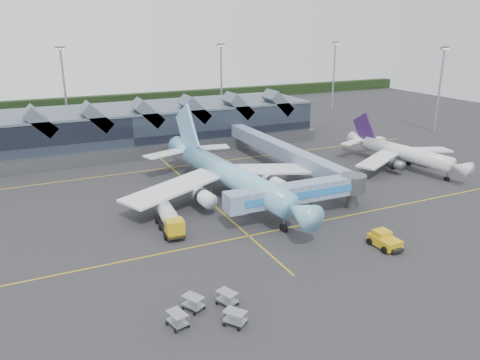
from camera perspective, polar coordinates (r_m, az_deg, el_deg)
name	(u,v)px	position (r m, az deg, el deg)	size (l,w,h in m)	color
ground	(226,216)	(71.64, -1.76, -4.36)	(260.00, 260.00, 0.00)	#272729
taxi_stripes	(202,195)	(80.29, -4.61, -1.85)	(120.00, 60.00, 0.01)	gold
tree_line_far	(102,101)	(174.58, -16.52, 9.17)	(260.00, 4.00, 4.00)	black
terminal	(124,128)	(112.42, -13.94, 6.13)	(90.00, 22.25, 12.52)	black
light_masts	(204,83)	(133.05, -4.36, 11.77)	(132.40, 42.56, 22.45)	gray
main_airliner	(228,174)	(77.86, -1.48, 0.75)	(37.74, 43.60, 14.00)	#72BCE7
regional_jet	(402,152)	(100.55, 19.11, 3.23)	(26.31, 28.91, 9.92)	white
jet_bridge	(307,192)	(70.86, 8.18, -1.46)	(23.67, 4.08, 5.53)	#6F8DBA
fuel_truck	(169,217)	(67.06, -8.68, -4.53)	(3.37, 9.75, 3.24)	black
pushback_tug	(385,240)	(64.45, 17.21, -7.03)	(3.05, 4.74, 2.06)	gold
baggage_carts	(208,309)	(48.35, -3.88, -15.37)	(7.79, 6.72, 1.51)	#979A9F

